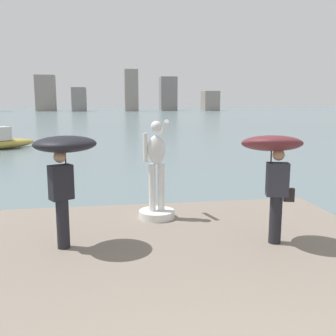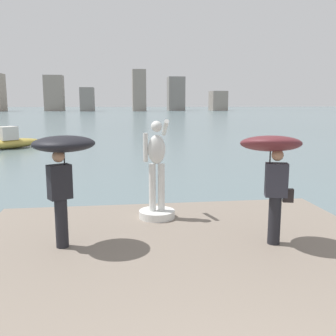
# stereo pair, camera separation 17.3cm
# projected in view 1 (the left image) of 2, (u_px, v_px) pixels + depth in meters

# --- Properties ---
(ground_plane) EXTENTS (400.00, 400.00, 0.00)m
(ground_plane) POSITION_uv_depth(u_px,v_px,m) (119.00, 130.00, 41.15)
(ground_plane) COLOR slate
(statue_white_figure) EXTENTS (0.79, 0.96, 2.18)m
(statue_white_figure) POSITION_uv_depth(u_px,v_px,m) (157.00, 183.00, 8.42)
(statue_white_figure) COLOR silver
(statue_white_figure) RESTS_ON pier
(onlooker_left) EXTENTS (1.47, 1.47, 1.98)m
(onlooker_left) POSITION_uv_depth(u_px,v_px,m) (64.00, 157.00, 6.59)
(onlooker_left) COLOR black
(onlooker_left) RESTS_ON pier
(onlooker_right) EXTENTS (1.31, 1.33, 2.04)m
(onlooker_right) POSITION_uv_depth(u_px,v_px,m) (273.00, 157.00, 6.80)
(onlooker_right) COLOR black
(onlooker_right) RESTS_ON pier
(boat_leftward) EXTENTS (3.71, 3.75, 1.41)m
(boat_leftward) POSITION_uv_depth(u_px,v_px,m) (4.00, 142.00, 24.41)
(boat_leftward) COLOR #B2993D
(boat_leftward) RESTS_ON ground
(distant_skyline) EXTENTS (83.23, 10.95, 13.20)m
(distant_skyline) POSITION_uv_depth(u_px,v_px,m) (75.00, 94.00, 125.28)
(distant_skyline) COLOR gray
(distant_skyline) RESTS_ON ground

